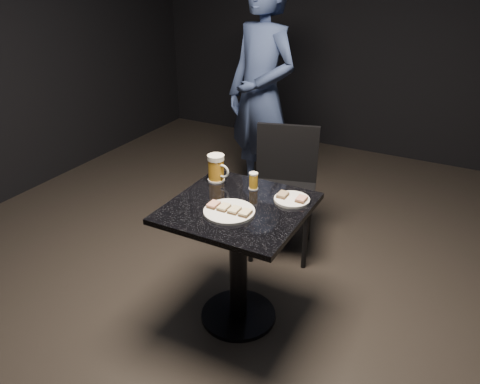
# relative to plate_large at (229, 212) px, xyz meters

# --- Properties ---
(floor) EXTENTS (6.00, 6.00, 0.00)m
(floor) POSITION_rel_plate_large_xyz_m (0.00, 0.09, -0.76)
(floor) COLOR black
(floor) RESTS_ON ground
(plate_large) EXTENTS (0.26, 0.26, 0.01)m
(plate_large) POSITION_rel_plate_large_xyz_m (0.00, 0.00, 0.00)
(plate_large) COLOR white
(plate_large) RESTS_ON table
(plate_small) EXTENTS (0.19, 0.19, 0.01)m
(plate_small) POSITION_rel_plate_large_xyz_m (0.23, 0.27, 0.00)
(plate_small) COLOR white
(plate_small) RESTS_ON table
(patron) EXTENTS (0.79, 0.66, 1.84)m
(patron) POSITION_rel_plate_large_xyz_m (-0.54, 1.49, 0.17)
(patron) COLOR navy
(patron) RESTS_ON floor
(table) EXTENTS (0.70, 0.70, 0.75)m
(table) POSITION_rel_plate_large_xyz_m (0.00, 0.09, -0.25)
(table) COLOR black
(table) RESTS_ON floor
(beer_mug) EXTENTS (0.14, 0.10, 0.16)m
(beer_mug) POSITION_rel_plate_large_xyz_m (-0.25, 0.30, 0.07)
(beer_mug) COLOR silver
(beer_mug) RESTS_ON table
(beer_tumbler) EXTENTS (0.05, 0.05, 0.10)m
(beer_tumbler) POSITION_rel_plate_large_xyz_m (-0.01, 0.30, 0.04)
(beer_tumbler) COLOR silver
(beer_tumbler) RESTS_ON table
(chair) EXTENTS (0.54, 0.54, 0.89)m
(chair) POSITION_rel_plate_large_xyz_m (-0.09, 0.93, -0.25)
(chair) COLOR black
(chair) RESTS_ON floor
(canapes_on_plate_large) EXTENTS (0.23, 0.07, 0.02)m
(canapes_on_plate_large) POSITION_rel_plate_large_xyz_m (0.00, 0.00, 0.02)
(canapes_on_plate_large) COLOR #4C3521
(canapes_on_plate_large) RESTS_ON plate_large
(canapes_on_plate_small) EXTENTS (0.16, 0.07, 0.02)m
(canapes_on_plate_small) POSITION_rel_plate_large_xyz_m (0.23, 0.27, 0.02)
(canapes_on_plate_small) COLOR #4C3521
(canapes_on_plate_small) RESTS_ON plate_small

